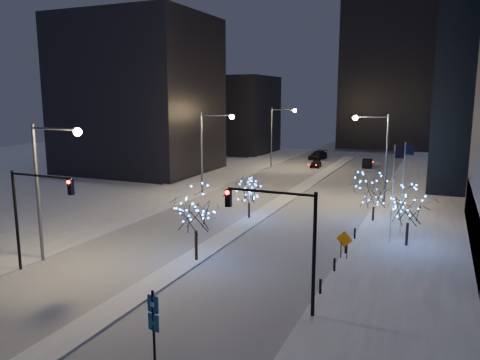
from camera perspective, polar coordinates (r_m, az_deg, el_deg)
The scene contains 25 objects.
ground at distance 30.10m, azimuth -12.02°, elevation -13.34°, with size 160.00×160.00×0.00m, color white.
road at distance 60.79m, azimuth 7.32°, elevation -1.17°, with size 20.00×130.00×0.02m, color #9EA3AC.
median at distance 56.08m, azimuth 5.90°, elevation -2.04°, with size 2.00×80.00×0.15m, color white.
east_sidewalk at distance 43.99m, azimuth 20.88°, elevation -6.09°, with size 10.00×90.00×0.15m, color white.
west_sidewalk at distance 53.38m, azimuth -11.96°, elevation -2.83°, with size 8.00×90.00×0.15m, color white.
filler_west_near at distance 76.46m, azimuth -12.27°, elevation 10.04°, with size 22.00×18.00×24.00m, color black.
filler_west_far at distance 101.64m, azimuth -1.31°, elevation 7.99°, with size 18.00×16.00×16.00m, color black.
horizon_block at distance 115.17m, azimuth 18.70°, elevation 14.21°, with size 24.00×14.00×42.00m, color black.
street_lamp_w_near at distance 35.46m, azimuth -22.41°, elevation 0.65°, with size 4.40×0.56×10.00m.
street_lamp_w_mid at distance 55.68m, azimuth -3.75°, elevation 4.60°, with size 4.40×0.56×10.00m.
street_lamp_w_far at distance 78.69m, azimuth 4.59°, elevation 6.23°, with size 4.40×0.56×10.00m.
street_lamp_east at distance 52.99m, azimuth 16.51°, elevation 3.87°, with size 3.90×0.56×10.00m.
traffic_signal_west at distance 34.07m, azimuth -24.02°, elevation -2.81°, with size 5.26×0.43×7.00m.
traffic_signal_east at distance 25.49m, azimuth 5.67°, elevation -6.14°, with size 5.26×0.43×7.00m.
flagpoles at distance 40.34m, azimuth 18.80°, elevation -0.50°, with size 1.35×2.60×8.00m.
bollards at distance 34.80m, azimuth 12.13°, elevation -9.00°, with size 0.16×12.16×0.90m.
car_near at distance 80.04m, azimuth 9.22°, elevation 1.97°, with size 1.51×3.75×1.28m, color black.
car_mid at distance 82.27m, azimuth 15.29°, elevation 2.04°, with size 1.57×4.50×1.48m, color black.
car_far at distance 90.40m, azimuth 9.48°, elevation 3.00°, with size 2.24×5.51×1.60m, color black.
holiday_tree_median_near at distance 33.62m, azimuth -5.43°, elevation -3.73°, with size 4.65×4.65×5.50m.
holiday_tree_median_far at distance 45.39m, azimuth 1.12°, elevation -1.49°, with size 3.85×3.85×3.90m.
holiday_tree_plaza_near at distance 39.18m, azimuth 19.88°, elevation -3.00°, with size 4.32×4.32×4.88m.
holiday_tree_plaza_far at distance 46.13m, azimuth 16.04°, elevation -1.44°, with size 4.84×4.84×4.48m.
wayfinding_sign at distance 22.14m, azimuth -10.52°, elevation -16.27°, with size 0.61×0.21×3.43m.
construction_sign at distance 35.27m, azimuth 12.60°, elevation -7.38°, with size 1.26×0.23×2.09m.
Camera 1 is at (16.26, -22.35, 11.91)m, focal length 35.00 mm.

